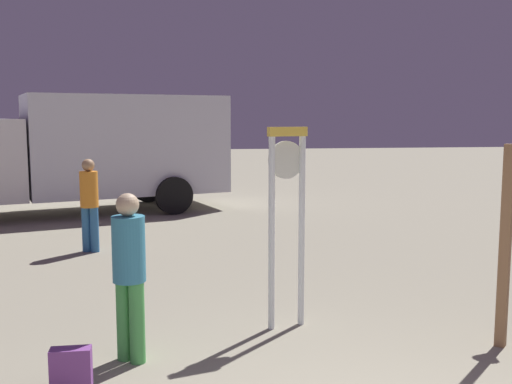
{
  "coord_description": "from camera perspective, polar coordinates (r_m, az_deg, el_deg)",
  "views": [
    {
      "loc": [
        -1.34,
        -3.39,
        2.32
      ],
      "look_at": [
        -0.02,
        5.44,
        1.2
      ],
      "focal_mm": 42.16,
      "sensor_mm": 36.0,
      "label": 1
    }
  ],
  "objects": [
    {
      "name": "person_distant",
      "position": [
        10.68,
        -15.53,
        -0.75
      ],
      "size": [
        0.31,
        0.31,
        1.61
      ],
      "color": "#2E679C",
      "rests_on": "ground_plane"
    },
    {
      "name": "person_near_clock",
      "position": [
        5.8,
        -11.94,
        -7.13
      ],
      "size": [
        0.31,
        0.31,
        1.62
      ],
      "color": "green",
      "rests_on": "ground_plane"
    },
    {
      "name": "box_truck_near",
      "position": [
        15.13,
        -14.99,
        4.0
      ],
      "size": [
        7.19,
        4.32,
        2.84
      ],
      "color": "silver",
      "rests_on": "ground_plane"
    },
    {
      "name": "backpack",
      "position": [
        5.52,
        -17.13,
        -15.89
      ],
      "size": [
        0.34,
        0.19,
        0.39
      ],
      "color": "#783F89",
      "rests_on": "ground_plane"
    },
    {
      "name": "standing_clock",
      "position": [
        6.54,
        2.93,
        -1.31
      ],
      "size": [
        0.45,
        0.2,
        2.21
      ],
      "color": "white",
      "rests_on": "ground_plane"
    }
  ]
}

